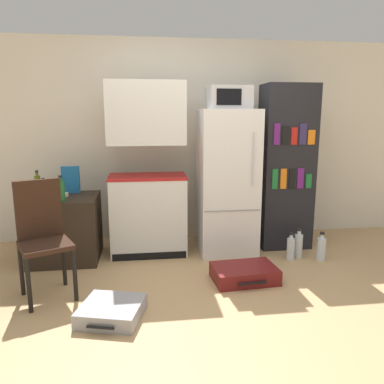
% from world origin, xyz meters
% --- Properties ---
extents(ground_plane, '(24.00, 24.00, 0.00)m').
position_xyz_m(ground_plane, '(0.00, 0.00, 0.00)').
color(ground_plane, tan).
extents(wall_back, '(6.40, 0.10, 2.48)m').
position_xyz_m(wall_back, '(0.20, 2.00, 1.24)').
color(wall_back, silver).
rests_on(wall_back, ground_plane).
extents(side_table, '(0.72, 0.65, 0.70)m').
position_xyz_m(side_table, '(-1.41, 1.27, 0.35)').
color(side_table, '#2D2319').
rests_on(side_table, ground_plane).
extents(kitchen_hutch, '(0.86, 0.49, 1.92)m').
position_xyz_m(kitchen_hutch, '(-0.50, 1.36, 0.89)').
color(kitchen_hutch, silver).
rests_on(kitchen_hutch, ground_plane).
extents(refrigerator, '(0.64, 0.60, 1.63)m').
position_xyz_m(refrigerator, '(0.40, 1.31, 0.81)').
color(refrigerator, white).
rests_on(refrigerator, ground_plane).
extents(microwave, '(0.45, 0.39, 0.24)m').
position_xyz_m(microwave, '(0.40, 1.31, 1.75)').
color(microwave, '#B7B7BC').
rests_on(microwave, refrigerator).
extents(bookshelf, '(0.60, 0.40, 1.91)m').
position_xyz_m(bookshelf, '(1.13, 1.40, 0.96)').
color(bookshelf, black).
rests_on(bookshelf, ground_plane).
extents(bottle_olive_oil, '(0.07, 0.07, 0.27)m').
position_xyz_m(bottle_olive_oil, '(-1.69, 1.39, 0.82)').
color(bottle_olive_oil, '#566619').
rests_on(bottle_olive_oil, side_table).
extents(bottle_ketchup_red, '(0.07, 0.07, 0.20)m').
position_xyz_m(bottle_ketchup_red, '(-1.62, 1.34, 0.79)').
color(bottle_ketchup_red, '#AD1914').
rests_on(bottle_ketchup_red, side_table).
extents(bottle_clear_short, '(0.08, 0.08, 0.18)m').
position_xyz_m(bottle_clear_short, '(-1.69, 1.12, 0.78)').
color(bottle_clear_short, silver).
rests_on(bottle_clear_short, side_table).
extents(bottle_green_tall, '(0.08, 0.08, 0.26)m').
position_xyz_m(bottle_green_tall, '(-1.38, 1.06, 0.81)').
color(bottle_green_tall, '#1E6028').
rests_on(bottle_green_tall, side_table).
extents(bowl, '(0.13, 0.13, 0.04)m').
position_xyz_m(bowl, '(-1.42, 1.30, 0.72)').
color(bowl, silver).
rests_on(bowl, side_table).
extents(cereal_box, '(0.19, 0.07, 0.30)m').
position_xyz_m(cereal_box, '(-1.35, 1.48, 0.85)').
color(cereal_box, '#1E66A8').
rests_on(cereal_box, side_table).
extents(chair, '(0.53, 0.53, 1.02)m').
position_xyz_m(chair, '(-1.42, 0.44, 0.59)').
color(chair, black).
rests_on(chair, ground_plane).
extents(suitcase_large_flat, '(0.63, 0.46, 0.14)m').
position_xyz_m(suitcase_large_flat, '(0.40, 0.47, 0.07)').
color(suitcase_large_flat, maroon).
rests_on(suitcase_large_flat, ground_plane).
extents(suitcase_small_flat, '(0.56, 0.54, 0.12)m').
position_xyz_m(suitcase_small_flat, '(-0.81, -0.07, 0.06)').
color(suitcase_small_flat, '#99999E').
rests_on(suitcase_small_flat, ground_plane).
extents(water_bottle_front, '(0.09, 0.09, 0.34)m').
position_xyz_m(water_bottle_front, '(1.16, 0.99, 0.14)').
color(water_bottle_front, silver).
rests_on(water_bottle_front, ground_plane).
extents(water_bottle_middle, '(0.09, 0.09, 0.32)m').
position_xyz_m(water_bottle_middle, '(1.37, 0.87, 0.14)').
color(water_bottle_middle, silver).
rests_on(water_bottle_middle, ground_plane).
extents(water_bottle_back, '(0.08, 0.08, 0.31)m').
position_xyz_m(water_bottle_back, '(1.04, 0.93, 0.13)').
color(water_bottle_back, silver).
rests_on(water_bottle_back, ground_plane).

